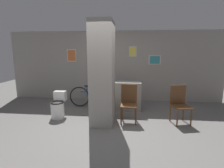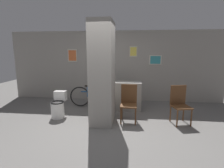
{
  "view_description": "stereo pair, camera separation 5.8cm",
  "coord_description": "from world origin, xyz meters",
  "px_view_note": "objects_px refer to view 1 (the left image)",
  "views": [
    {
      "loc": [
        0.6,
        -3.94,
        1.87
      ],
      "look_at": [
        0.11,
        0.89,
        0.95
      ],
      "focal_mm": 28.0,
      "sensor_mm": 36.0,
      "label": 1
    },
    {
      "loc": [
        0.65,
        -3.93,
        1.87
      ],
      "look_at": [
        0.11,
        0.89,
        0.95
      ],
      "focal_mm": 28.0,
      "sensor_mm": 36.0,
      "label": 2
    }
  ],
  "objects_px": {
    "chair_near_pillar": "(129,102)",
    "bottle_tall": "(108,79)",
    "toilet": "(58,107)",
    "bicycle": "(95,97)",
    "chair_by_doorway": "(180,103)"
  },
  "relations": [
    {
      "from": "toilet",
      "to": "chair_by_doorway",
      "type": "relative_size",
      "value": 0.73
    },
    {
      "from": "toilet",
      "to": "chair_by_doorway",
      "type": "height_order",
      "value": "chair_by_doorway"
    },
    {
      "from": "bottle_tall",
      "to": "chair_by_doorway",
      "type": "bearing_deg",
      "value": -24.25
    },
    {
      "from": "toilet",
      "to": "bicycle",
      "type": "relative_size",
      "value": 0.42
    },
    {
      "from": "chair_by_doorway",
      "to": "chair_near_pillar",
      "type": "bearing_deg",
      "value": 167.69
    },
    {
      "from": "bicycle",
      "to": "bottle_tall",
      "type": "distance_m",
      "value": 0.82
    },
    {
      "from": "bicycle",
      "to": "bottle_tall",
      "type": "xyz_separation_m",
      "value": [
        0.48,
        -0.16,
        0.64
      ]
    },
    {
      "from": "toilet",
      "to": "bicycle",
      "type": "bearing_deg",
      "value": 50.3
    },
    {
      "from": "chair_near_pillar",
      "to": "bicycle",
      "type": "xyz_separation_m",
      "value": [
        -1.15,
        1.09,
        -0.18
      ]
    },
    {
      "from": "chair_near_pillar",
      "to": "bicycle",
      "type": "relative_size",
      "value": 0.57
    },
    {
      "from": "chair_near_pillar",
      "to": "bottle_tall",
      "type": "distance_m",
      "value": 1.23
    },
    {
      "from": "chair_by_doorway",
      "to": "bottle_tall",
      "type": "distance_m",
      "value": 2.23
    },
    {
      "from": "chair_near_pillar",
      "to": "bottle_tall",
      "type": "xyz_separation_m",
      "value": [
        -0.66,
        0.93,
        0.46
      ]
    },
    {
      "from": "chair_near_pillar",
      "to": "chair_by_doorway",
      "type": "xyz_separation_m",
      "value": [
        1.32,
        0.03,
        0.0
      ]
    },
    {
      "from": "toilet",
      "to": "bottle_tall",
      "type": "distance_m",
      "value": 1.73
    }
  ]
}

